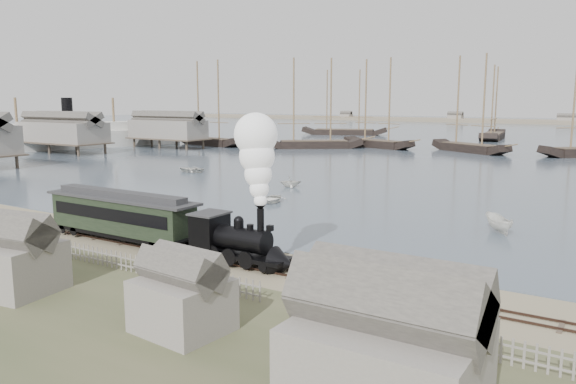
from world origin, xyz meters
The scene contains 22 objects.
ground centered at (0.00, 0.00, 0.00)m, with size 600.00×600.00×0.00m, color tan.
harbor_water centered at (0.00, 170.00, 0.03)m, with size 600.00×336.00×0.06m, color #435160.
rail_track centered at (0.00, -2.00, 0.04)m, with size 120.00×1.80×0.16m.
picket_fence_west centered at (-6.50, -7.00, 0.00)m, with size 19.00×0.10×1.20m, color gray, non-canonical shape.
picket_fence_east centered at (12.50, -7.50, 0.00)m, with size 15.00×0.10×1.20m, color gray, non-canonical shape.
shed_left centered at (-10.00, -13.00, 0.00)m, with size 5.00×4.00×4.10m, color gray, non-canonical shape.
shed_mid centered at (2.00, -12.00, 0.00)m, with size 4.00×3.50×3.60m, color gray, non-canonical shape.
western_wharf centered at (-76.00, 40.00, 4.06)m, with size 36.00×56.00×8.00m, color gray, non-canonical shape.
locomotive centered at (-1.30, -2.00, 4.43)m, with size 7.70×2.88×9.60m.
passenger_coach centered at (-13.48, -2.00, 2.16)m, with size 14.08×2.72×3.42m.
beached_dinghy centered at (-11.28, 0.33, 0.39)m, with size 3.77×2.69×0.78m, color silver.
steamship centered at (-89.00, 49.44, 5.66)m, with size 51.16×8.53×11.19m, color silver, non-canonical shape.
rowboat_0 centered at (-13.00, 17.86, 0.44)m, with size 3.69×2.63×0.76m, color silver.
rowboat_1 centered at (-16.93, 27.72, 0.75)m, with size 2.64×2.28×1.39m, color silver.
rowboat_2 centered at (10.14, 16.48, 0.76)m, with size 3.61×1.36×1.39m, color silver.
rowboat_6 centered at (-37.41, 32.21, 0.49)m, with size 4.20×3.00×0.87m, color silver.
schooner_0 centered at (-67.68, 72.57, 10.06)m, with size 19.98×4.61×20.00m, color black, non-canonical shape.
schooner_1 centered at (-42.71, 78.75, 10.06)m, with size 21.53×4.97×20.00m, color black, non-canonical shape.
schooner_2 centered at (-10.71, 87.72, 10.06)m, with size 18.95×4.37×20.00m, color black, non-canonical shape.
schooner_6 centered at (-59.05, 126.31, 10.06)m, with size 26.00×6.00×20.00m, color black, non-canonical shape.
schooner_7 centered at (-15.46, 129.97, 10.06)m, with size 23.97×5.53×20.00m, color black, non-canonical shape.
schooner_10 centered at (-31.15, 87.52, 10.06)m, with size 18.41×4.25×20.00m, color black, non-canonical shape.
Camera 1 is at (19.54, -30.47, 10.74)m, focal length 35.00 mm.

